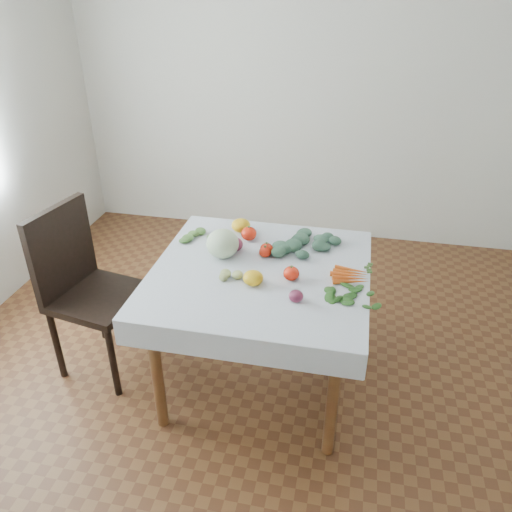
{
  "coord_description": "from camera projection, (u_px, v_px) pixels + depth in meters",
  "views": [
    {
      "loc": [
        0.44,
        -2.18,
        2.11
      ],
      "look_at": [
        -0.03,
        0.03,
        0.82
      ],
      "focal_mm": 35.0,
      "sensor_mm": 36.0,
      "label": 1
    }
  ],
  "objects": [
    {
      "name": "heirloom_back",
      "position": [
        241.0,
        225.0,
        2.97
      ],
      "size": [
        0.14,
        0.14,
        0.08
      ],
      "primitive_type": "ellipsoid",
      "rotation": [
        0.0,
        0.0,
        0.22
      ],
      "color": "yellow",
      "rests_on": "tablecloth"
    },
    {
      "name": "tomato_a",
      "position": [
        249.0,
        234.0,
        2.88
      ],
      "size": [
        0.12,
        0.12,
        0.08
      ],
      "primitive_type": "ellipsoid",
      "rotation": [
        0.0,
        0.0,
        0.39
      ],
      "color": "red",
      "rests_on": "tablecloth"
    },
    {
      "name": "ground",
      "position": [
        260.0,
        378.0,
        2.98
      ],
      "size": [
        4.0,
        4.0,
        0.0
      ],
      "primitive_type": "plane",
      "color": "brown"
    },
    {
      "name": "basil_bunch",
      "position": [
        352.0,
        295.0,
        2.39
      ],
      "size": [
        0.27,
        0.22,
        0.01
      ],
      "color": "#26541A",
      "rests_on": "tablecloth"
    },
    {
      "name": "carrot_bunch",
      "position": [
        350.0,
        275.0,
        2.53
      ],
      "size": [
        0.18,
        0.18,
        0.03
      ],
      "color": "#E14B19",
      "rests_on": "tablecloth"
    },
    {
      "name": "tomato_d",
      "position": [
        267.0,
        249.0,
        2.74
      ],
      "size": [
        0.08,
        0.08,
        0.06
      ],
      "primitive_type": "ellipsoid",
      "rotation": [
        0.0,
        0.0,
        0.11
      ],
      "color": "red",
      "rests_on": "tablecloth"
    },
    {
      "name": "chair",
      "position": [
        83.0,
        281.0,
        2.84
      ],
      "size": [
        0.54,
        0.54,
        1.02
      ],
      "color": "black",
      "rests_on": "ground"
    },
    {
      "name": "tomato_b",
      "position": [
        265.0,
        252.0,
        2.71
      ],
      "size": [
        0.08,
        0.08,
        0.06
      ],
      "primitive_type": "ellipsoid",
      "rotation": [
        0.0,
        0.0,
        -0.13
      ],
      "color": "red",
      "rests_on": "tablecloth"
    },
    {
      "name": "back_wall",
      "position": [
        310.0,
        81.0,
        4.01
      ],
      "size": [
        4.0,
        0.04,
        2.7
      ],
      "primitive_type": "cube",
      "color": "beige",
      "rests_on": "ground"
    },
    {
      "name": "heirloom_front",
      "position": [
        253.0,
        278.0,
        2.47
      ],
      "size": [
        0.13,
        0.13,
        0.07
      ],
      "primitive_type": "ellipsoid",
      "rotation": [
        0.0,
        0.0,
        0.31
      ],
      "color": "yellow",
      "rests_on": "tablecloth"
    },
    {
      "name": "tomatillo_cluster",
      "position": [
        227.0,
        275.0,
        2.52
      ],
      "size": [
        0.1,
        0.1,
        0.04
      ],
      "color": "#BEC873",
      "rests_on": "tablecloth"
    },
    {
      "name": "table",
      "position": [
        260.0,
        286.0,
        2.66
      ],
      "size": [
        1.0,
        1.0,
        0.75
      ],
      "color": "brown",
      "rests_on": "ground"
    },
    {
      "name": "dill_bunch",
      "position": [
        204.0,
        238.0,
        2.89
      ],
      "size": [
        0.22,
        0.21,
        0.03
      ],
      "color": "#4F7134",
      "rests_on": "tablecloth"
    },
    {
      "name": "tomato_c",
      "position": [
        291.0,
        273.0,
        2.51
      ],
      "size": [
        0.1,
        0.1,
        0.07
      ],
      "primitive_type": "ellipsoid",
      "rotation": [
        0.0,
        0.0,
        -0.33
      ],
      "color": "red",
      "rests_on": "tablecloth"
    },
    {
      "name": "tablecloth",
      "position": [
        260.0,
        270.0,
        2.61
      ],
      "size": [
        1.12,
        1.12,
        0.01
      ],
      "primitive_type": "cube",
      "color": "white",
      "rests_on": "table"
    },
    {
      "name": "onion_a",
      "position": [
        235.0,
        244.0,
        2.77
      ],
      "size": [
        0.1,
        0.1,
        0.08
      ],
      "primitive_type": "ellipsoid",
      "rotation": [
        0.0,
        0.0,
        0.08
      ],
      "color": "#56182D",
      "rests_on": "tablecloth"
    },
    {
      "name": "kale_bunch",
      "position": [
        305.0,
        244.0,
        2.81
      ],
      "size": [
        0.39,
        0.32,
        0.05
      ],
      "color": "#395E4A",
      "rests_on": "tablecloth"
    },
    {
      "name": "cabbage",
      "position": [
        223.0,
        244.0,
        2.69
      ],
      "size": [
        0.2,
        0.2,
        0.16
      ],
      "primitive_type": "ellipsoid",
      "rotation": [
        0.0,
        0.0,
        -0.16
      ],
      "color": "#B6C6A6",
      "rests_on": "tablecloth"
    },
    {
      "name": "onion_b",
      "position": [
        296.0,
        296.0,
        2.34
      ],
      "size": [
        0.09,
        0.09,
        0.06
      ],
      "primitive_type": "ellipsoid",
      "rotation": [
        0.0,
        0.0,
        0.38
      ],
      "color": "#56182D",
      "rests_on": "tablecloth"
    }
  ]
}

